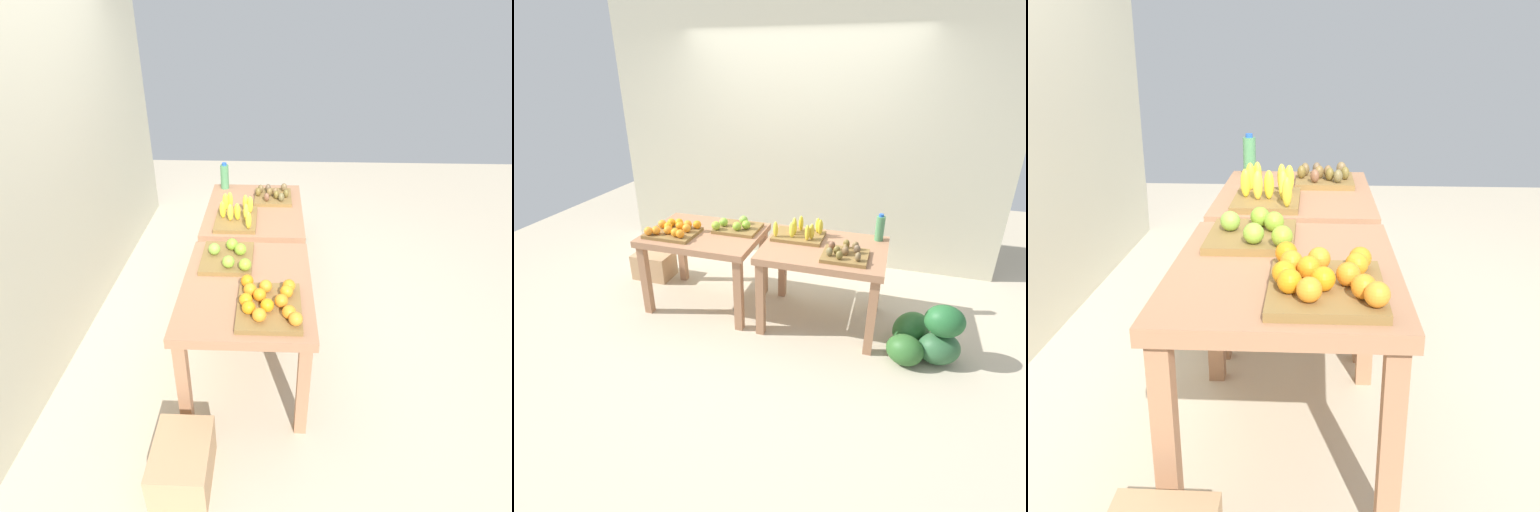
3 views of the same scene
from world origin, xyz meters
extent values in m
plane|color=#C2B398|center=(0.00, 0.00, 0.00)|extent=(8.00, 8.00, 0.00)
cube|color=beige|center=(0.00, 1.35, 1.50)|extent=(4.40, 0.12, 3.00)
cube|color=#A37150|center=(-0.56, 0.00, 0.72)|extent=(1.04, 0.80, 0.06)
cube|color=#A37150|center=(-1.02, -0.34, 0.34)|extent=(0.07, 0.07, 0.69)
cube|color=#A37150|center=(-0.10, -0.34, 0.34)|extent=(0.07, 0.07, 0.69)
cube|color=#A37150|center=(-1.02, 0.34, 0.34)|extent=(0.07, 0.07, 0.69)
cube|color=#A37150|center=(-0.10, 0.34, 0.34)|extent=(0.07, 0.07, 0.69)
cube|color=#A37150|center=(0.56, 0.00, 0.72)|extent=(1.04, 0.80, 0.06)
cube|color=#A37150|center=(0.10, -0.34, 0.34)|extent=(0.07, 0.07, 0.69)
cube|color=#A37150|center=(1.02, -0.34, 0.34)|extent=(0.07, 0.07, 0.69)
cube|color=#A37150|center=(0.10, 0.34, 0.34)|extent=(0.07, 0.07, 0.69)
cube|color=#A37150|center=(1.02, 0.34, 0.34)|extent=(0.07, 0.07, 0.69)
cube|color=olive|center=(-0.80, -0.14, 0.76)|extent=(0.44, 0.36, 0.03)
sphere|color=orange|center=(-0.66, -0.25, 0.81)|extent=(0.09, 0.09, 0.08)
sphere|color=orange|center=(-0.62, -0.01, 0.81)|extent=(0.10, 0.10, 0.08)
sphere|color=orange|center=(-0.71, -0.03, 0.81)|extent=(0.11, 0.11, 0.08)
sphere|color=orange|center=(-0.81, -0.21, 0.81)|extent=(0.11, 0.11, 0.08)
sphere|color=orange|center=(-0.94, -0.09, 0.81)|extent=(0.11, 0.11, 0.08)
sphere|color=orange|center=(-0.97, -0.28, 0.81)|extent=(0.11, 0.11, 0.08)
sphere|color=orange|center=(-0.88, -0.03, 0.81)|extent=(0.09, 0.09, 0.08)
sphere|color=orange|center=(-0.86, -0.13, 0.81)|extent=(0.09, 0.09, 0.08)
sphere|color=orange|center=(-0.91, -0.25, 0.81)|extent=(0.10, 0.10, 0.08)
sphere|color=orange|center=(-0.67, -0.12, 0.81)|extent=(0.09, 0.09, 0.08)
sphere|color=orange|center=(-0.81, -0.01, 0.81)|extent=(0.11, 0.11, 0.08)
sphere|color=orange|center=(-0.76, -0.08, 0.81)|extent=(0.11, 0.11, 0.08)
sphere|color=orange|center=(-0.72, -0.24, 0.81)|extent=(0.10, 0.10, 0.08)
cube|color=olive|center=(-0.28, 0.15, 0.76)|extent=(0.40, 0.34, 0.03)
sphere|color=#88BA41|center=(-0.26, 0.23, 0.82)|extent=(0.09, 0.09, 0.08)
sphere|color=#86B730|center=(-0.26, 0.06, 0.82)|extent=(0.11, 0.11, 0.08)
sphere|color=#8DBF3B|center=(-0.42, 0.12, 0.82)|extent=(0.09, 0.09, 0.08)
sphere|color=#84B531|center=(-0.19, 0.12, 0.82)|extent=(0.10, 0.10, 0.08)
sphere|color=#8EB631|center=(-0.45, 0.02, 0.82)|extent=(0.11, 0.11, 0.08)
cube|color=olive|center=(0.30, 0.13, 0.76)|extent=(0.44, 0.32, 0.03)
ellipsoid|color=yellow|center=(0.26, 0.12, 0.85)|extent=(0.06, 0.06, 0.14)
ellipsoid|color=yellow|center=(0.48, 0.19, 0.85)|extent=(0.07, 0.07, 0.14)
ellipsoid|color=yellow|center=(0.12, 0.03, 0.85)|extent=(0.07, 0.07, 0.14)
ellipsoid|color=yellow|center=(0.30, 0.24, 0.85)|extent=(0.05, 0.06, 0.14)
ellipsoid|color=yellow|center=(0.43, 0.07, 0.85)|extent=(0.07, 0.06, 0.14)
ellipsoid|color=yellow|center=(0.26, 0.05, 0.85)|extent=(0.06, 0.06, 0.14)
ellipsoid|color=yellow|center=(0.40, 0.03, 0.85)|extent=(0.06, 0.06, 0.14)
ellipsoid|color=yellow|center=(0.25, 0.17, 0.85)|extent=(0.06, 0.06, 0.14)
ellipsoid|color=yellow|center=(0.45, 0.23, 0.85)|extent=(0.04, 0.05, 0.14)
cube|color=olive|center=(0.76, -0.16, 0.76)|extent=(0.36, 0.32, 0.03)
ellipsoid|color=brown|center=(0.75, -0.13, 0.81)|extent=(0.07, 0.07, 0.07)
ellipsoid|color=brown|center=(0.64, -0.10, 0.81)|extent=(0.07, 0.07, 0.07)
ellipsoid|color=brown|center=(0.82, -0.05, 0.81)|extent=(0.07, 0.07, 0.07)
ellipsoid|color=brown|center=(0.72, -0.27, 0.81)|extent=(0.06, 0.06, 0.07)
ellipsoid|color=brown|center=(0.69, -0.18, 0.81)|extent=(0.06, 0.05, 0.07)
ellipsoid|color=brown|center=(0.84, -0.11, 0.81)|extent=(0.06, 0.05, 0.07)
ellipsoid|color=brown|center=(0.86, -0.25, 0.81)|extent=(0.05, 0.06, 0.07)
ellipsoid|color=brown|center=(0.74, -0.03, 0.81)|extent=(0.07, 0.06, 0.07)
ellipsoid|color=brown|center=(0.64, -0.23, 0.81)|extent=(0.07, 0.07, 0.07)
ellipsoid|color=brown|center=(0.76, -0.17, 0.81)|extent=(0.06, 0.05, 0.07)
cylinder|color=#4C8C59|center=(0.99, 0.29, 0.85)|extent=(0.08, 0.08, 0.22)
cylinder|color=blue|center=(0.99, 0.29, 0.98)|extent=(0.04, 0.04, 0.02)
ellipsoid|color=#306139|center=(1.56, -0.28, 0.13)|extent=(0.39, 0.34, 0.26)
ellipsoid|color=#28612A|center=(1.35, -0.10, 0.14)|extent=(0.42, 0.46, 0.28)
ellipsoid|color=#30642B|center=(1.30, -0.38, 0.12)|extent=(0.35, 0.32, 0.24)
ellipsoid|color=#24622F|center=(1.56, -0.28, 0.38)|extent=(0.30, 0.25, 0.25)
cube|color=tan|center=(-1.36, 0.30, 0.14)|extent=(0.40, 0.30, 0.28)
camera|label=1|loc=(-2.69, -0.14, 2.24)|focal=29.64mm
camera|label=2|loc=(1.07, -3.13, 2.15)|focal=28.42mm
camera|label=3|loc=(-2.49, -0.10, 1.47)|focal=41.19mm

